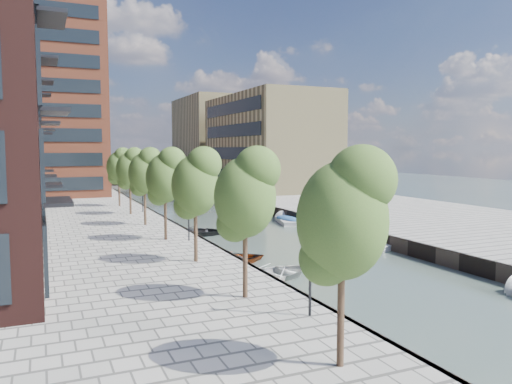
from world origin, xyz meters
TOP-DOWN VIEW (x-y plane):
  - water at (0.00, 40.00)m, footprint 300.00×300.00m
  - quay_right at (16.00, 40.00)m, footprint 20.00×140.00m
  - quay_wall_left at (-6.10, 40.00)m, footprint 0.25×140.00m
  - quay_wall_right at (6.10, 40.00)m, footprint 0.25×140.00m
  - far_closure at (0.00, 100.00)m, footprint 80.00×40.00m
  - tower at (-17.00, 65.00)m, footprint 18.00×18.00m
  - tan_block_near at (16.00, 62.00)m, footprint 12.00×25.00m
  - tan_block_far at (16.00, 88.00)m, footprint 12.00×20.00m
  - bridge at (0.00, 72.00)m, footprint 13.00×6.00m
  - tree_0 at (-8.50, 4.00)m, footprint 2.50×2.50m
  - tree_1 at (-8.50, 11.00)m, footprint 2.50×2.50m
  - tree_2 at (-8.50, 18.00)m, footprint 2.50×2.50m
  - tree_3 at (-8.50, 25.00)m, footprint 2.50×2.50m
  - tree_4 at (-8.50, 32.00)m, footprint 2.50×2.50m
  - tree_5 at (-8.50, 39.00)m, footprint 2.50×2.50m
  - tree_6 at (-8.50, 46.00)m, footprint 2.50×2.50m
  - lamp_0 at (-7.20, 8.00)m, footprint 0.24×0.24m
  - lamp_1 at (-7.20, 24.00)m, footprint 0.24×0.24m
  - lamp_2 at (-7.20, 40.00)m, footprint 0.24×0.24m
  - sloop_1 at (-5.40, 21.18)m, footprint 4.70×3.53m
  - sloop_2 at (-5.18, 20.92)m, footprint 4.34×3.23m
  - sloop_3 at (-4.39, 16.62)m, footprint 5.47×4.58m
  - sloop_4 at (-4.52, 31.38)m, footprint 5.88×5.08m
  - motorboat_3 at (5.29, 34.48)m, footprint 2.76×4.99m
  - motorboat_4 at (5.03, 22.26)m, footprint 2.90×4.76m
  - car at (7.50, 56.72)m, footprint 1.82×4.17m

SIDE VIEW (x-z plane):
  - water at x=0.00m, z-range 0.00..0.00m
  - sloop_1 at x=-5.40m, z-range -0.46..0.46m
  - sloop_2 at x=-5.18m, z-range -0.43..0.43m
  - sloop_3 at x=-4.39m, z-range -0.49..0.49m
  - sloop_4 at x=-4.52m, z-range -0.51..0.51m
  - motorboat_4 at x=5.03m, z-range -0.57..0.93m
  - motorboat_3 at x=5.29m, z-range -0.60..0.98m
  - quay_right at x=16.00m, z-range 0.00..1.00m
  - quay_wall_left at x=-6.10m, z-range 0.00..1.00m
  - quay_wall_right at x=6.10m, z-range 0.00..1.00m
  - far_closure at x=0.00m, z-range 0.00..1.00m
  - bridge at x=0.00m, z-range 0.74..2.04m
  - car at x=7.50m, z-range 1.00..2.40m
  - lamp_0 at x=-7.20m, z-range 1.45..5.57m
  - lamp_1 at x=-7.20m, z-range 1.45..5.57m
  - lamp_2 at x=-7.20m, z-range 1.45..5.57m
  - tree_0 at x=-8.50m, z-range 2.33..8.28m
  - tree_1 at x=-8.50m, z-range 2.33..8.28m
  - tree_2 at x=-8.50m, z-range 2.33..8.28m
  - tree_3 at x=-8.50m, z-range 2.33..8.28m
  - tree_4 at x=-8.50m, z-range 2.33..8.28m
  - tree_5 at x=-8.50m, z-range 2.33..8.28m
  - tree_6 at x=-8.50m, z-range 2.33..8.28m
  - tan_block_near at x=16.00m, z-range 1.00..15.00m
  - tan_block_far at x=16.00m, z-range 1.00..17.00m
  - tower at x=-17.00m, z-range 1.00..31.00m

